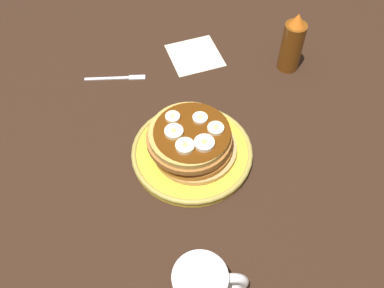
{
  "coord_description": "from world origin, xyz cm",
  "views": [
    {
      "loc": [
        -4.67,
        -47.62,
        67.03
      ],
      "look_at": [
        0.0,
        0.0,
        3.52
      ],
      "focal_mm": 41.16,
      "sensor_mm": 36.0,
      "label": 1
    }
  ],
  "objects_px": {
    "banana_slice_3": "(200,118)",
    "coffee_mug": "(202,286)",
    "banana_slice_5": "(215,127)",
    "banana_slice_1": "(173,117)",
    "pancake_stack": "(193,143)",
    "syrup_bottle": "(292,44)",
    "napkin": "(195,55)",
    "banana_slice_0": "(185,146)",
    "banana_slice_2": "(204,143)",
    "plate": "(192,152)",
    "fork": "(119,78)",
    "banana_slice_4": "(174,131)"
  },
  "relations": [
    {
      "from": "banana_slice_0",
      "to": "banana_slice_5",
      "type": "xyz_separation_m",
      "value": [
        0.06,
        0.04,
        -0.0
      ]
    },
    {
      "from": "banana_slice_3",
      "to": "coffee_mug",
      "type": "bearing_deg",
      "value": -95.54
    },
    {
      "from": "banana_slice_5",
      "to": "coffee_mug",
      "type": "relative_size",
      "value": 0.27
    },
    {
      "from": "banana_slice_2",
      "to": "napkin",
      "type": "relative_size",
      "value": 0.32
    },
    {
      "from": "banana_slice_3",
      "to": "syrup_bottle",
      "type": "bearing_deg",
      "value": 41.79
    },
    {
      "from": "pancake_stack",
      "to": "banana_slice_3",
      "type": "height_order",
      "value": "banana_slice_3"
    },
    {
      "from": "banana_slice_3",
      "to": "banana_slice_5",
      "type": "xyz_separation_m",
      "value": [
        0.02,
        -0.02,
        0.0
      ]
    },
    {
      "from": "pancake_stack",
      "to": "banana_slice_2",
      "type": "relative_size",
      "value": 4.61
    },
    {
      "from": "banana_slice_0",
      "to": "banana_slice_4",
      "type": "xyz_separation_m",
      "value": [
        -0.02,
        0.04,
        -0.0
      ]
    },
    {
      "from": "banana_slice_4",
      "to": "coffee_mug",
      "type": "height_order",
      "value": "coffee_mug"
    },
    {
      "from": "fork",
      "to": "plate",
      "type": "bearing_deg",
      "value": -57.87
    },
    {
      "from": "pancake_stack",
      "to": "fork",
      "type": "relative_size",
      "value": 1.26
    },
    {
      "from": "pancake_stack",
      "to": "banana_slice_2",
      "type": "xyz_separation_m",
      "value": [
        0.02,
        -0.03,
        0.03
      ]
    },
    {
      "from": "pancake_stack",
      "to": "napkin",
      "type": "distance_m",
      "value": 0.28
    },
    {
      "from": "banana_slice_1",
      "to": "pancake_stack",
      "type": "bearing_deg",
      "value": -49.15
    },
    {
      "from": "banana_slice_3",
      "to": "banana_slice_4",
      "type": "xyz_separation_m",
      "value": [
        -0.05,
        -0.02,
        0.0
      ]
    },
    {
      "from": "plate",
      "to": "banana_slice_4",
      "type": "distance_m",
      "value": 0.07
    },
    {
      "from": "banana_slice_0",
      "to": "coffee_mug",
      "type": "relative_size",
      "value": 0.3
    },
    {
      "from": "coffee_mug",
      "to": "fork",
      "type": "height_order",
      "value": "coffee_mug"
    },
    {
      "from": "napkin",
      "to": "syrup_bottle",
      "type": "relative_size",
      "value": 0.79
    },
    {
      "from": "napkin",
      "to": "syrup_bottle",
      "type": "distance_m",
      "value": 0.21
    },
    {
      "from": "banana_slice_5",
      "to": "banana_slice_3",
      "type": "bearing_deg",
      "value": 136.71
    },
    {
      "from": "banana_slice_1",
      "to": "banana_slice_2",
      "type": "relative_size",
      "value": 0.75
    },
    {
      "from": "plate",
      "to": "banana_slice_2",
      "type": "distance_m",
      "value": 0.07
    },
    {
      "from": "banana_slice_1",
      "to": "coffee_mug",
      "type": "relative_size",
      "value": 0.24
    },
    {
      "from": "banana_slice_2",
      "to": "fork",
      "type": "distance_m",
      "value": 0.3
    },
    {
      "from": "banana_slice_2",
      "to": "pancake_stack",
      "type": "bearing_deg",
      "value": 122.55
    },
    {
      "from": "banana_slice_4",
      "to": "pancake_stack",
      "type": "bearing_deg",
      "value": -9.97
    },
    {
      "from": "banana_slice_1",
      "to": "banana_slice_5",
      "type": "height_order",
      "value": "same"
    },
    {
      "from": "banana_slice_3",
      "to": "fork",
      "type": "height_order",
      "value": "banana_slice_3"
    },
    {
      "from": "napkin",
      "to": "banana_slice_0",
      "type": "bearing_deg",
      "value": -98.97
    },
    {
      "from": "banana_slice_3",
      "to": "coffee_mug",
      "type": "xyz_separation_m",
      "value": [
        -0.03,
        -0.29,
        -0.03
      ]
    },
    {
      "from": "banana_slice_0",
      "to": "banana_slice_1",
      "type": "xyz_separation_m",
      "value": [
        -0.02,
        0.07,
        -0.0
      ]
    },
    {
      "from": "napkin",
      "to": "banana_slice_5",
      "type": "bearing_deg",
      "value": -88.25
    },
    {
      "from": "banana_slice_2",
      "to": "banana_slice_5",
      "type": "distance_m",
      "value": 0.04
    },
    {
      "from": "coffee_mug",
      "to": "syrup_bottle",
      "type": "bearing_deg",
      "value": 63.22
    },
    {
      "from": "banana_slice_2",
      "to": "coffee_mug",
      "type": "distance_m",
      "value": 0.24
    },
    {
      "from": "pancake_stack",
      "to": "fork",
      "type": "bearing_deg",
      "value": 121.89
    },
    {
      "from": "banana_slice_1",
      "to": "banana_slice_4",
      "type": "bearing_deg",
      "value": -90.54
    },
    {
      "from": "plate",
      "to": "fork",
      "type": "relative_size",
      "value": 1.73
    },
    {
      "from": "banana_slice_3",
      "to": "napkin",
      "type": "distance_m",
      "value": 0.26
    },
    {
      "from": "banana_slice_4",
      "to": "coffee_mug",
      "type": "relative_size",
      "value": 0.3
    },
    {
      "from": "banana_slice_2",
      "to": "banana_slice_4",
      "type": "xyz_separation_m",
      "value": [
        -0.05,
        0.03,
        -0.0
      ]
    },
    {
      "from": "pancake_stack",
      "to": "banana_slice_2",
      "type": "distance_m",
      "value": 0.05
    },
    {
      "from": "banana_slice_1",
      "to": "banana_slice_0",
      "type": "bearing_deg",
      "value": -76.52
    },
    {
      "from": "banana_slice_2",
      "to": "fork",
      "type": "xyz_separation_m",
      "value": [
        -0.15,
        0.25,
        -0.07
      ]
    },
    {
      "from": "plate",
      "to": "napkin",
      "type": "xyz_separation_m",
      "value": [
        0.03,
        0.27,
        -0.01
      ]
    },
    {
      "from": "coffee_mug",
      "to": "fork",
      "type": "bearing_deg",
      "value": 104.7
    },
    {
      "from": "banana_slice_3",
      "to": "fork",
      "type": "relative_size",
      "value": 0.21
    },
    {
      "from": "plate",
      "to": "syrup_bottle",
      "type": "relative_size",
      "value": 1.62
    }
  ]
}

